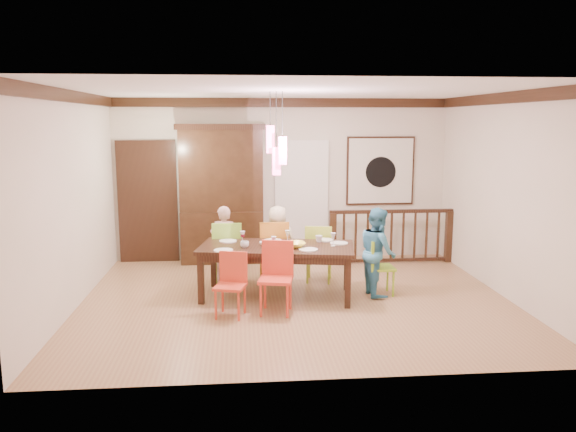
{
  "coord_description": "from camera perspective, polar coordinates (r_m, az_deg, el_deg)",
  "views": [
    {
      "loc": [
        -0.78,
        -7.6,
        2.5
      ],
      "look_at": [
        -0.08,
        0.36,
        1.15
      ],
      "focal_mm": 35.0,
      "sensor_mm": 36.0,
      "label": 1
    }
  ],
  "objects": [
    {
      "name": "wine_glass_a",
      "position": [
        8.1,
        -4.64,
        -2.2
      ],
      "size": [
        0.08,
        0.08,
        0.19
      ],
      "primitive_type": null,
      "color": "#590C19",
      "rests_on": "dining_table"
    },
    {
      "name": "small_bowl",
      "position": [
        8.0,
        -2.31,
        -2.81
      ],
      "size": [
        0.18,
        0.18,
        0.05
      ],
      "primitive_type": "imported",
      "rotation": [
        0.0,
        0.0,
        0.05
      ],
      "color": "white",
      "rests_on": "dining_table"
    },
    {
      "name": "person_far_left",
      "position": [
        8.87,
        -6.49,
        -2.8
      ],
      "size": [
        0.48,
        0.35,
        1.2
      ],
      "primitive_type": "imported",
      "rotation": [
        0.0,
        0.0,
        2.99
      ],
      "color": "beige",
      "rests_on": "floor"
    },
    {
      "name": "chair_near_left",
      "position": [
        7.28,
        -5.91,
        -6.6
      ],
      "size": [
        0.46,
        0.46,
        0.82
      ],
      "rotation": [
        0.0,
        0.0,
        -0.27
      ],
      "color": "red",
      "rests_on": "floor"
    },
    {
      "name": "plate_near_left",
      "position": [
        7.72,
        -6.58,
        -3.48
      ],
      "size": [
        0.26,
        0.26,
        0.01
      ],
      "primitive_type": "cylinder",
      "color": "white",
      "rests_on": "dining_table"
    },
    {
      "name": "chair_near_mid",
      "position": [
        7.35,
        -1.25,
        -5.85
      ],
      "size": [
        0.5,
        0.5,
        0.94
      ],
      "rotation": [
        0.0,
        0.0,
        -0.2
      ],
      "color": "red",
      "rests_on": "floor"
    },
    {
      "name": "wine_glass_d",
      "position": [
        7.97,
        4.61,
        -2.39
      ],
      "size": [
        0.08,
        0.08,
        0.19
      ],
      "primitive_type": null,
      "color": "silver",
      "rests_on": "dining_table"
    },
    {
      "name": "wall_left",
      "position": [
        7.99,
        -21.12,
        1.42
      ],
      "size": [
        0.0,
        5.0,
        5.0
      ],
      "primitive_type": "plane",
      "rotation": [
        1.57,
        0.0,
        1.57
      ],
      "color": "beige",
      "rests_on": "floor"
    },
    {
      "name": "chair_end_right",
      "position": [
        8.27,
        9.41,
        -4.71
      ],
      "size": [
        0.38,
        0.38,
        0.82
      ],
      "rotation": [
        0.0,
        0.0,
        1.59
      ],
      "color": "#92C829",
      "rests_on": "floor"
    },
    {
      "name": "wine_glass_c",
      "position": [
        7.7,
        -1.46,
        -2.79
      ],
      "size": [
        0.08,
        0.08,
        0.19
      ],
      "primitive_type": null,
      "color": "#590C19",
      "rests_on": "dining_table"
    },
    {
      "name": "plate_far_left",
      "position": [
        8.3,
        -6.12,
        -2.54
      ],
      "size": [
        0.26,
        0.26,
        0.01
      ],
      "primitive_type": "cylinder",
      "color": "white",
      "rests_on": "dining_table"
    },
    {
      "name": "plate_far_right",
      "position": [
        8.35,
        3.75,
        -2.44
      ],
      "size": [
        0.26,
        0.26,
        0.01
      ],
      "primitive_type": "cylinder",
      "color": "white",
      "rests_on": "dining_table"
    },
    {
      "name": "wall_right",
      "position": [
        8.55,
        21.28,
        1.91
      ],
      "size": [
        0.0,
        5.0,
        5.0
      ],
      "primitive_type": "plane",
      "rotation": [
        1.57,
        0.0,
        -1.57
      ],
      "color": "beige",
      "rests_on": "floor"
    },
    {
      "name": "plate_near_mid",
      "position": [
        7.72,
        2.08,
        -3.43
      ],
      "size": [
        0.26,
        0.26,
        0.01
      ],
      "primitive_type": "cylinder",
      "color": "white",
      "rests_on": "dining_table"
    },
    {
      "name": "painting",
      "position": [
        10.42,
        9.36,
        4.54
      ],
      "size": [
        1.25,
        0.06,
        1.25
      ],
      "color": "black",
      "rests_on": "wall_back"
    },
    {
      "name": "chair_far_mid",
      "position": [
        8.77,
        -1.51,
        -3.13
      ],
      "size": [
        0.46,
        0.46,
        0.99
      ],
      "rotation": [
        0.0,
        0.0,
        3.18
      ],
      "color": "#B9701F",
      "rests_on": "floor"
    },
    {
      "name": "ceiling",
      "position": [
        7.65,
        0.86,
        12.62
      ],
      "size": [
        6.0,
        6.0,
        0.0
      ],
      "primitive_type": "plane",
      "rotation": [
        3.14,
        0.0,
        0.0
      ],
      "color": "white",
      "rests_on": "wall_back"
    },
    {
      "name": "napkin",
      "position": [
        7.61,
        -1.62,
        -3.62
      ],
      "size": [
        0.18,
        0.14,
        0.01
      ],
      "primitive_type": "cube",
      "color": "#D83359",
      "rests_on": "dining_table"
    },
    {
      "name": "floor",
      "position": [
        8.04,
        0.81,
        -8.5
      ],
      "size": [
        6.0,
        6.0,
        0.0
      ],
      "primitive_type": "plane",
      "color": "#9B6C4B",
      "rests_on": "ground"
    },
    {
      "name": "chair_far_left",
      "position": [
        8.74,
        -6.19,
        -3.23
      ],
      "size": [
        0.45,
        0.45,
        0.99
      ],
      "rotation": [
        0.0,
        0.0,
        3.14
      ],
      "color": "#89CC3F",
      "rests_on": "floor"
    },
    {
      "name": "serving_bowl",
      "position": [
        7.87,
        0.63,
        -2.94
      ],
      "size": [
        0.35,
        0.35,
        0.08
      ],
      "primitive_type": "imported",
      "rotation": [
        0.0,
        0.0,
        0.13
      ],
      "color": "#F6E646",
      "rests_on": "dining_table"
    },
    {
      "name": "person_end_right",
      "position": [
        8.22,
        9.1,
        -3.58
      ],
      "size": [
        0.54,
        0.67,
        1.28
      ],
      "primitive_type": "imported",
      "rotation": [
        0.0,
        0.0,
        1.67
      ],
      "color": "teal",
      "rests_on": "floor"
    },
    {
      "name": "white_doorway",
      "position": [
        10.23,
        1.38,
        1.48
      ],
      "size": [
        0.97,
        0.05,
        2.22
      ],
      "primitive_type": "cube",
      "color": "silver",
      "rests_on": "wall_back"
    },
    {
      "name": "panel_door",
      "position": [
        10.28,
        -14.03,
        1.23
      ],
      "size": [
        1.04,
        0.07,
        2.24
      ],
      "primitive_type": "cube",
      "color": "black",
      "rests_on": "wall_back"
    },
    {
      "name": "dining_table",
      "position": [
        8.01,
        -1.16,
        -3.6
      ],
      "size": [
        2.31,
        1.35,
        0.75
      ],
      "rotation": [
        0.0,
        0.0,
        -0.17
      ],
      "color": "black",
      "rests_on": "floor"
    },
    {
      "name": "crown_molding",
      "position": [
        7.64,
        0.86,
        12.02
      ],
      "size": [
        6.0,
        5.0,
        0.16
      ],
      "primitive_type": null,
      "color": "black",
      "rests_on": "wall_back"
    },
    {
      "name": "wine_glass_b",
      "position": [
        8.13,
        -0.04,
        -2.13
      ],
      "size": [
        0.08,
        0.08,
        0.19
      ],
      "primitive_type": null,
      "color": "silver",
      "rests_on": "dining_table"
    },
    {
      "name": "pendant_cluster",
      "position": [
        7.8,
        -1.19,
        6.73
      ],
      "size": [
        0.27,
        0.21,
        1.14
      ],
      "color": "#FF4C89",
      "rests_on": "ceiling"
    },
    {
      "name": "cup_left",
      "position": [
        7.86,
        -4.44,
        -2.91
      ],
      "size": [
        0.15,
        0.15,
        0.1
      ],
      "primitive_type": "imported",
      "rotation": [
        0.0,
        0.0,
        0.34
      ],
      "color": "silver",
      "rests_on": "dining_table"
    },
    {
      "name": "chair_far_right",
      "position": [
        8.83,
        3.17,
        -3.34
      ],
      "size": [
        0.49,
        0.49,
        0.91
      ],
      "rotation": [
        0.0,
        0.0,
        2.92
      ],
      "color": "#A7C334",
      "rests_on": "floor"
    },
    {
      "name": "wall_back",
      "position": [
        10.18,
        -0.6,
        3.71
      ],
      "size": [
        6.0,
        0.0,
        6.0
      ],
      "primitive_type": "plane",
      "rotation": [
        1.57,
        0.0,
        0.0
      ],
      "color": "beige",
      "rests_on": "floor"
    },
    {
      "name": "cup_right",
      "position": [
        8.22,
        3.17,
        -2.32
      ],
      "size": [
        0.12,
        0.12,
        0.1
      ],
      "primitive_type": "imported",
      "rotation": [
        0.0,
        0.0,
        0.12
      ],
      "color": "silver",
      "rests_on": "dining_table"
    },
    {
      "name": "plate_end_right",
      "position": [
        8.15,
        5.21,
        -2.77
      ],
      "size": [
        0.26,
        0.26,
        0.01
      ],
      "primitive_type": "cylinder",
      "color": "white",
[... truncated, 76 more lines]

